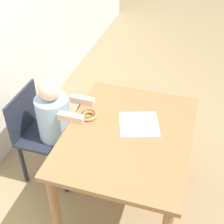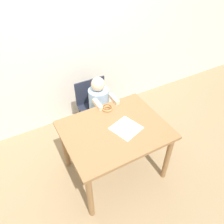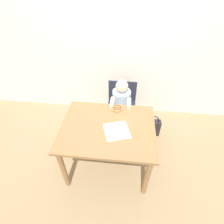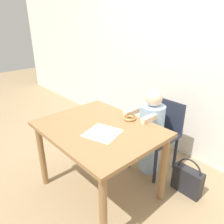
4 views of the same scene
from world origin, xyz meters
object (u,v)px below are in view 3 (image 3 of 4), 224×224
Objects in this scene: child_figure at (121,109)px; handbag at (151,127)px; donut at (117,108)px; chair at (121,106)px.

child_figure is 0.59m from handbag.
handbag is at bearing 29.88° from donut.
child_figure reaches higher than handbag.
chair is at bearing 90.00° from child_figure.
chair reaches higher than donut.
donut is at bearing -97.42° from child_figure.
handbag is at bearing -13.86° from chair.
donut is (-0.04, -0.30, 0.26)m from child_figure.
chair is at bearing 84.66° from donut.
chair reaches higher than handbag.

